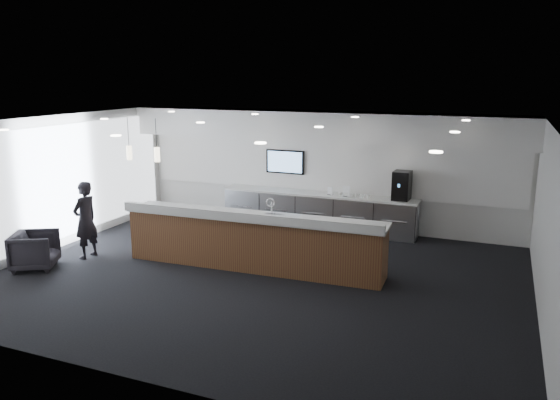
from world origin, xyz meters
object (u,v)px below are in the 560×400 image
at_px(service_counter, 253,241).
at_px(armchair, 35,250).
at_px(lounge_guest, 85,220).
at_px(coffee_machine, 402,186).

height_order(service_counter, armchair, service_counter).
bearing_deg(armchair, service_counter, -96.02).
relative_size(armchair, lounge_guest, 0.50).
relative_size(service_counter, coffee_machine, 7.90).
height_order(coffee_machine, lounge_guest, lounge_guest).
bearing_deg(service_counter, coffee_machine, 51.30).
bearing_deg(lounge_guest, armchair, -23.62).
distance_m(service_counter, coffee_machine, 4.10).
bearing_deg(service_counter, armchair, -159.38).
distance_m(service_counter, lounge_guest, 3.69).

